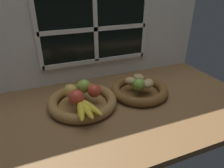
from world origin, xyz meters
TOP-DOWN VIEW (x-y plane):
  - ground_plane at (0.00, 0.00)cm, footprint 140.00×90.00cm
  - back_wall at (0.00, 29.77)cm, footprint 140.00×4.60cm
  - fruit_bowl_left at (-16.66, 0.49)cm, footprint 34.11×34.11cm
  - fruit_bowl_right at (15.16, 0.49)cm, footprint 31.11×31.11cm
  - apple_red_front at (-20.41, -5.04)cm, footprint 7.17×7.17cm
  - apple_green_back at (-14.42, 4.29)cm, footprint 6.94×6.94cm
  - apple_golden_left at (-21.62, 2.40)cm, footprint 6.81×6.81cm
  - apple_red_right at (-10.82, -1.69)cm, footprint 6.64×6.64cm
  - banana_bunch_front at (-18.23, -11.68)cm, footprint 11.52×18.11cm
  - potato_large at (15.16, 0.49)cm, footprint 7.65×7.01cm
  - potato_back at (17.30, 5.19)cm, footprint 7.15×8.52cm
  - potato_oblong at (11.32, 3.48)cm, footprint 8.07×8.17cm
  - potato_small at (18.58, -2.93)cm, footprint 9.63×9.49cm
  - lime_near at (12.40, -3.65)cm, footprint 6.32×6.32cm

SIDE VIEW (x-z plane):
  - ground_plane at x=0.00cm, z-range -3.00..0.00cm
  - fruit_bowl_left at x=-16.66cm, z-range -0.18..4.65cm
  - fruit_bowl_right at x=15.16cm, z-range -0.17..4.66cm
  - banana_bunch_front at x=-18.23cm, z-range 4.83..7.87cm
  - potato_large at x=15.16cm, z-range 4.83..8.87cm
  - potato_oblong at x=11.32cm, z-range 4.83..9.02cm
  - potato_back at x=17.30cm, z-range 4.83..9.21cm
  - potato_small at x=18.58cm, z-range 4.83..9.34cm
  - lime_near at x=12.40cm, z-range 4.83..11.15cm
  - apple_red_right at x=-10.82cm, z-range 4.83..11.47cm
  - apple_golden_left at x=-21.62cm, z-range 4.83..11.64cm
  - apple_green_back at x=-14.42cm, z-range 4.83..11.77cm
  - apple_red_front at x=-20.41cm, z-range 4.83..12.01cm
  - back_wall at x=0.00cm, z-range 0.38..55.38cm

